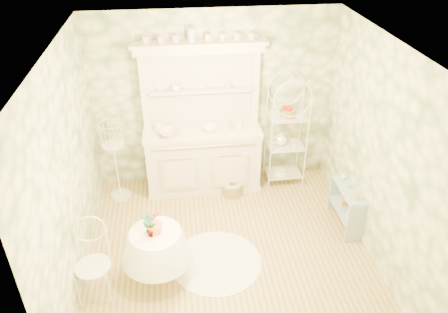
{
  "coord_description": "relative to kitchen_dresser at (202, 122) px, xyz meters",
  "views": [
    {
      "loc": [
        -0.57,
        -4.19,
        4.04
      ],
      "look_at": [
        0.0,
        0.5,
        1.15
      ],
      "focal_mm": 35.0,
      "sensor_mm": 36.0,
      "label": 1
    }
  ],
  "objects": [
    {
      "name": "ceiling",
      "position": [
        0.2,
        -1.52,
        1.56
      ],
      "size": [
        3.6,
        3.6,
        0.0
      ],
      "primitive_type": "plane",
      "color": "white",
      "rests_on": "floor"
    },
    {
      "name": "wall_left",
      "position": [
        -1.6,
        -1.52,
        0.21
      ],
      "size": [
        3.6,
        3.6,
        0.0
      ],
      "primitive_type": "plane",
      "color": "#EFE8C2",
      "rests_on": "floor"
    },
    {
      "name": "kitchen_dresser",
      "position": [
        0.0,
        0.0,
        0.0
      ],
      "size": [
        1.87,
        0.61,
        2.29
      ],
      "primitive_type": "cube",
      "color": "silver",
      "rests_on": "floor"
    },
    {
      "name": "wall_back",
      "position": [
        0.2,
        0.28,
        0.21
      ],
      "size": [
        3.6,
        3.6,
        0.0
      ],
      "primitive_type": "plane",
      "color": "#EFE8C2",
      "rests_on": "floor"
    },
    {
      "name": "birdcage_stand",
      "position": [
        -1.3,
        -0.12,
        -0.39
      ],
      "size": [
        0.36,
        0.36,
        1.52
      ],
      "primitive_type": "cube",
      "rotation": [
        0.0,
        0.0,
        -0.0
      ],
      "color": "white",
      "rests_on": "floor"
    },
    {
      "name": "bottle_amber",
      "position": [
        1.88,
        -1.43,
        -0.46
      ],
      "size": [
        0.06,
        0.06,
        0.15
      ],
      "primitive_type": "imported",
      "rotation": [
        0.0,
        0.0,
        0.05
      ],
      "color": "tan",
      "rests_on": "side_shelf"
    },
    {
      "name": "side_shelf",
      "position": [
        1.88,
        -1.18,
        -0.84
      ],
      "size": [
        0.28,
        0.73,
        0.62
      ],
      "primitive_type": "cube",
      "rotation": [
        0.0,
        0.0,
        -0.02
      ],
      "color": "#90A7B5",
      "rests_on": "floor"
    },
    {
      "name": "lace_rug",
      "position": [
        0.02,
        -1.7,
        -1.14
      ],
      "size": [
        1.42,
        1.42,
        0.01
      ],
      "primitive_type": "cylinder",
      "rotation": [
        0.0,
        0.0,
        0.27
      ],
      "color": "white",
      "rests_on": "floor"
    },
    {
      "name": "cup_right",
      "position": [
        0.4,
        0.14,
        0.47
      ],
      "size": [
        0.11,
        0.11,
        0.1
      ],
      "primitive_type": "imported",
      "rotation": [
        0.0,
        0.0,
        -0.05
      ],
      "color": "white",
      "rests_on": "kitchen_dresser"
    },
    {
      "name": "floor",
      "position": [
        0.2,
        -1.52,
        -1.15
      ],
      "size": [
        3.6,
        3.6,
        0.0
      ],
      "primitive_type": "plane",
      "color": "tan",
      "rests_on": "ground"
    },
    {
      "name": "bowl_floral",
      "position": [
        -0.49,
        -0.1,
        -0.13
      ],
      "size": [
        0.37,
        0.37,
        0.07
      ],
      "primitive_type": "imported",
      "rotation": [
        0.0,
        0.0,
        0.29
      ],
      "color": "white",
      "rests_on": "kitchen_dresser"
    },
    {
      "name": "potted_geranium",
      "position": [
        -0.74,
        -1.91,
        -0.29
      ],
      "size": [
        0.17,
        0.12,
        0.3
      ],
      "primitive_type": "imported",
      "rotation": [
        0.0,
        0.0,
        -0.07
      ],
      "color": "#3F7238",
      "rests_on": "round_table"
    },
    {
      "name": "round_table",
      "position": [
        -0.69,
        -1.87,
        -0.79
      ],
      "size": [
        0.75,
        0.75,
        0.71
      ],
      "primitive_type": "cylinder",
      "rotation": [
        0.0,
        0.0,
        0.18
      ],
      "color": "white",
      "rests_on": "floor"
    },
    {
      "name": "cafe_chair",
      "position": [
        -1.4,
        -2.05,
        -0.69
      ],
      "size": [
        0.46,
        0.46,
        0.91
      ],
      "primitive_type": "cube",
      "rotation": [
        0.0,
        0.0,
        0.12
      ],
      "color": "white",
      "rests_on": "floor"
    },
    {
      "name": "bottle_blue",
      "position": [
        1.86,
        -1.15,
        -0.49
      ],
      "size": [
        0.04,
        0.04,
        0.1
      ],
      "primitive_type": "imported",
      "rotation": [
        0.0,
        0.0,
        0.0
      ],
      "color": "#98BCD7",
      "rests_on": "side_shelf"
    },
    {
      "name": "floor_basket",
      "position": [
        0.42,
        -0.25,
        -1.02
      ],
      "size": [
        0.47,
        0.47,
        0.25
      ],
      "primitive_type": "cylinder",
      "rotation": [
        0.0,
        0.0,
        0.27
      ],
      "color": "olive",
      "rests_on": "floor"
    },
    {
      "name": "bakers_rack",
      "position": [
        1.28,
        0.0,
        -0.2
      ],
      "size": [
        0.6,
        0.43,
        1.9
      ],
      "primitive_type": "cube",
      "rotation": [
        0.0,
        0.0,
        0.02
      ],
      "color": "white",
      "rests_on": "floor"
    },
    {
      "name": "bottle_glass",
      "position": [
        1.88,
        -0.94,
        -0.5
      ],
      "size": [
        0.1,
        0.1,
        0.1
      ],
      "primitive_type": "imported",
      "rotation": [
        0.0,
        0.0,
        0.43
      ],
      "color": "silver",
      "rests_on": "side_shelf"
    },
    {
      "name": "cup_left",
      "position": [
        -0.35,
        0.16,
        0.47
      ],
      "size": [
        0.13,
        0.13,
        0.09
      ],
      "primitive_type": "imported",
      "rotation": [
        0.0,
        0.0,
        -0.07
      ],
      "color": "white",
      "rests_on": "kitchen_dresser"
    },
    {
      "name": "wall_front",
      "position": [
        0.2,
        -3.32,
        0.21
      ],
      "size": [
        3.6,
        3.6,
        0.0
      ],
      "primitive_type": "plane",
      "color": "#EFE8C2",
      "rests_on": "floor"
    },
    {
      "name": "bowl_white",
      "position": [
        0.11,
        -0.02,
        -0.13
      ],
      "size": [
        0.23,
        0.23,
        0.07
      ],
      "primitive_type": "imported",
      "rotation": [
        0.0,
        0.0,
        0.08
      ],
      "color": "white",
      "rests_on": "kitchen_dresser"
    },
    {
      "name": "wall_right",
      "position": [
        2.0,
        -1.52,
        0.21
      ],
      "size": [
        3.6,
        3.6,
        0.0
      ],
      "primitive_type": "plane",
      "color": "#EFE8C2",
      "rests_on": "floor"
    }
  ]
}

